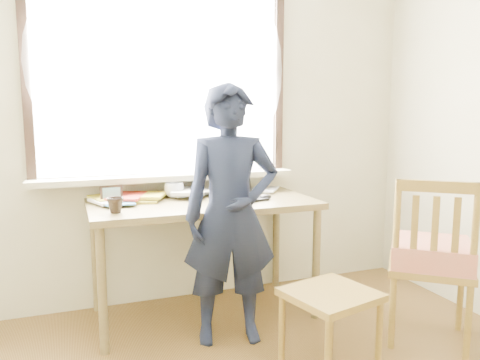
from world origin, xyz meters
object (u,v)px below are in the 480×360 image
object	(u,v)px
desk	(203,213)
person	(231,215)
mug_dark	(115,205)
side_chair	(431,256)
laptop	(236,192)
work_chair	(330,304)
mug_white	(174,190)

from	to	relation	value
desk	person	size ratio (longest dim) A/B	0.96
mug_dark	side_chair	bearing A→B (deg)	-20.16
desk	person	world-z (taller)	person
laptop	work_chair	xyz separation A→B (m)	(0.21, -0.88, -0.48)
side_chair	person	distance (m)	1.22
side_chair	work_chair	bearing A→B (deg)	-173.65
mug_white	side_chair	xyz separation A→B (m)	(1.33, -1.01, -0.32)
mug_dark	work_chair	size ratio (longest dim) A/B	0.19
laptop	person	bearing A→B (deg)	-114.87
desk	mug_white	size ratio (longest dim) A/B	11.16
laptop	mug_dark	bearing A→B (deg)	-169.41
mug_white	mug_dark	distance (m)	0.57
mug_dark	work_chair	world-z (taller)	mug_dark
desk	mug_white	world-z (taller)	mug_white
desk	mug_dark	world-z (taller)	mug_dark
desk	side_chair	xyz separation A→B (m)	(1.17, -0.83, -0.18)
laptop	side_chair	world-z (taller)	laptop
mug_white	mug_dark	bearing A→B (deg)	-139.62
mug_dark	person	world-z (taller)	person
desk	person	xyz separation A→B (m)	(0.06, -0.40, 0.06)
work_chair	laptop	bearing A→B (deg)	103.55
mug_dark	side_chair	xyz separation A→B (m)	(1.76, -0.65, -0.31)
desk	mug_white	xyz separation A→B (m)	(-0.16, 0.18, 0.13)
person	mug_dark	bearing A→B (deg)	172.53
laptop	mug_white	bearing A→B (deg)	150.67
person	laptop	bearing A→B (deg)	75.64
desk	mug_dark	bearing A→B (deg)	-162.34
laptop	mug_dark	xyz separation A→B (m)	(-0.81, -0.15, -0.01)
mug_dark	person	bearing A→B (deg)	-17.98
side_chair	person	world-z (taller)	person
mug_white	side_chair	distance (m)	1.70
laptop	mug_white	world-z (taller)	laptop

